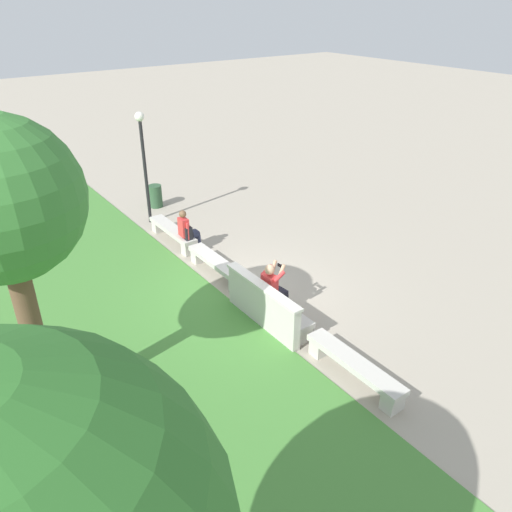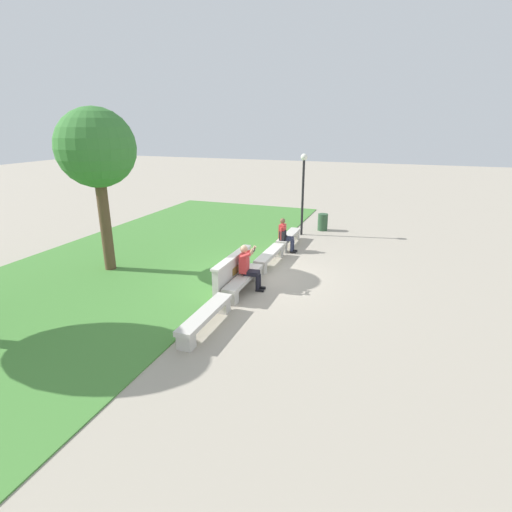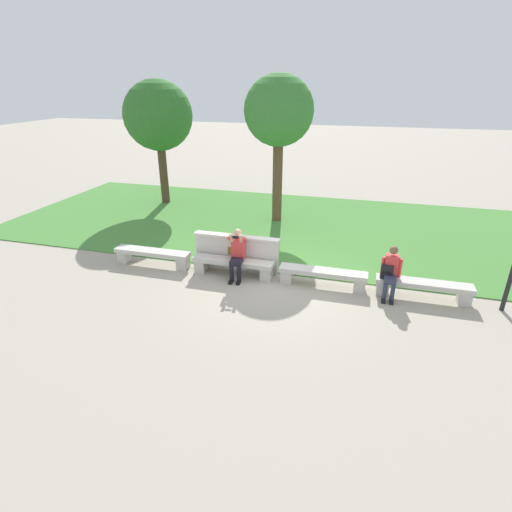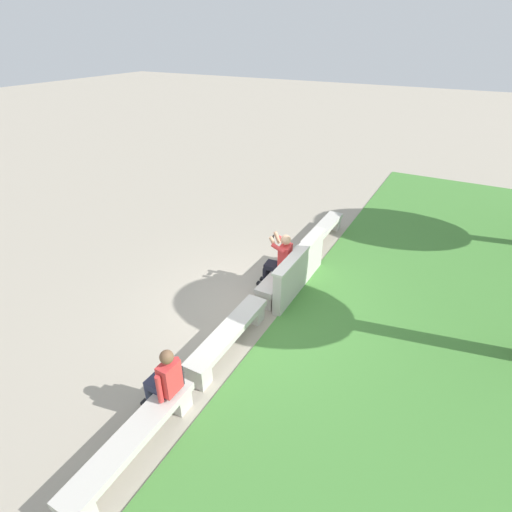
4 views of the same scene
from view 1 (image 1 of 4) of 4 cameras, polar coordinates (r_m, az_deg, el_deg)
name	(u,v)px [view 1 (image 1 of 4)]	position (r m, az deg, el deg)	size (l,w,h in m)	color
ground_plane	(244,296)	(11.96, -1.41, -4.56)	(80.00, 80.00, 0.00)	#A89E8C
grass_strip	(58,366)	(10.60, -21.73, -11.62)	(21.40, 8.00, 0.03)	#478438
bench_main	(354,366)	(9.60, 11.16, -12.28)	(2.21, 0.40, 0.45)	beige
bench_near	(275,308)	(10.98, 2.15, -5.92)	(2.21, 0.40, 0.45)	beige
bench_mid	(217,265)	(12.68, -4.50, -1.02)	(2.21, 0.40, 0.45)	beige
bench_far	(173,232)	(14.57, -9.49, 2.68)	(2.21, 0.40, 0.45)	beige
backrest_wall_with_plaque	(262,305)	(10.70, 0.72, -5.59)	(2.38, 0.24, 1.01)	beige
person_photographer	(273,287)	(10.90, 2.00, -3.54)	(0.50, 0.75, 1.32)	black
person_distant	(187,230)	(13.80, -7.85, 3.01)	(0.48, 0.68, 1.26)	black
backpack	(188,233)	(13.72, -7.83, 2.65)	(0.28, 0.24, 0.43)	black
tree_left_background	(0,204)	(7.77, -27.25, 5.33)	(2.38, 2.38, 5.09)	brown
trash_bin	(156,196)	(17.18, -11.41, 6.73)	(0.44, 0.44, 0.75)	#2D5133
lamp_post	(143,151)	(15.40, -12.77, 11.60)	(0.28, 0.28, 3.42)	black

